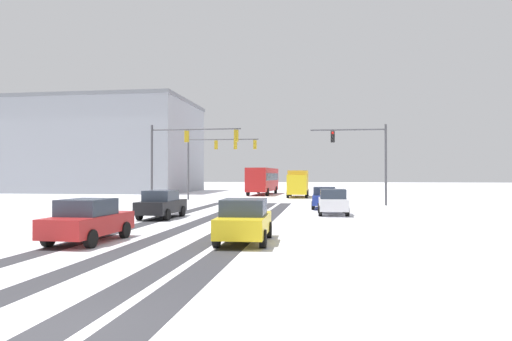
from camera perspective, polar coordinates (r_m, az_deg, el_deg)
name	(u,v)px	position (r m, az deg, el deg)	size (l,w,h in m)	color
ground_plane	(58,332)	(8.30, -23.76, -18.12)	(300.00, 300.00, 0.00)	white
wheel_track_left_lane	(195,224)	(23.64, -7.74, -6.65)	(0.92, 34.95, 0.01)	#38383D
wheel_track_right_lane	(147,223)	(24.46, -13.54, -6.43)	(0.92, 34.95, 0.01)	#38383D
wheel_track_center	(236,224)	(23.14, -2.53, -6.78)	(0.86, 34.95, 0.01)	#38383D
wheel_track_oncoming	(260,225)	(22.95, 0.46, -6.84)	(0.97, 34.95, 0.01)	#38383D
sidewalk_kerb_right	(469,231)	(22.11, 25.27, -6.87)	(4.00, 34.95, 0.12)	white
traffic_signal_far_left	(216,152)	(45.84, -5.01, 2.33)	(7.30, 0.49, 6.50)	#47474C
traffic_signal_near_right	(365,151)	(36.65, 13.55, 2.44)	(5.97, 0.44, 6.50)	#47474C
traffic_signal_near_left	(183,147)	(36.16, -9.22, 2.91)	(7.35, 0.50, 6.50)	#47474C
car_blue_lead	(324,198)	(34.07, 8.60, -3.41)	(1.84, 4.10, 1.62)	#233899
car_white_second	(333,202)	(29.06, 9.66, -3.90)	(1.91, 4.14, 1.62)	silver
car_black_third	(161,204)	(26.81, -11.84, -4.18)	(1.92, 4.14, 1.62)	black
car_yellow_cab_fourth	(244,220)	(16.88, -1.48, -6.32)	(1.95, 4.16, 1.62)	yellow
car_red_fifth	(89,220)	(18.03, -20.38, -5.92)	(1.93, 4.15, 1.62)	red
bus_oncoming	(263,179)	(58.13, 0.88, -1.08)	(3.00, 11.09, 3.38)	#B21E1E
box_truck_delivery	(298,183)	(51.65, 5.33, -1.54)	(2.35, 7.42, 3.02)	yellow
office_building_far_left_block	(108,147)	(71.78, -18.22, 2.86)	(25.48, 18.23, 13.52)	#9399A3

